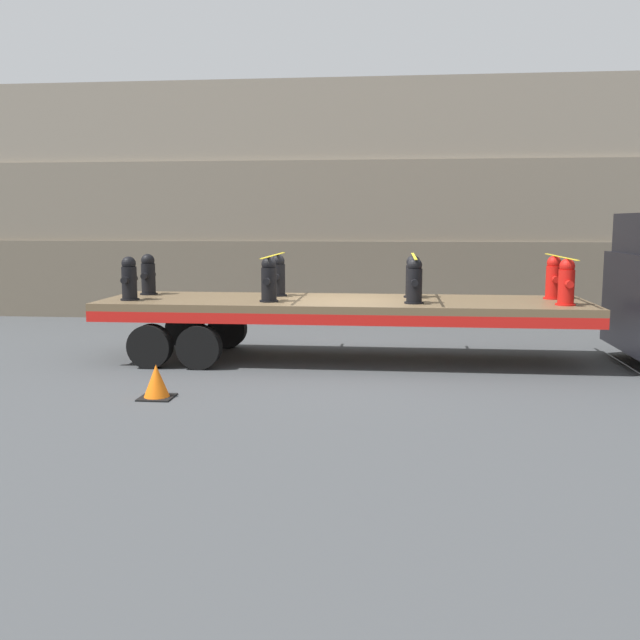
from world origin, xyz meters
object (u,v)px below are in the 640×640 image
Objects in this scene: traffic_cone at (156,382)px; fire_hydrant_black_near_1 at (269,280)px; flatbed_trailer at (314,310)px; fire_hydrant_black_near_2 at (414,281)px; fire_hydrant_red_near_3 at (566,283)px; fire_hydrant_black_far_0 at (148,275)px; fire_hydrant_black_far_1 at (278,276)px; fire_hydrant_black_near_0 at (129,279)px; fire_hydrant_red_far_3 at (553,278)px; fire_hydrant_black_far_2 at (413,277)px.

fire_hydrant_black_near_1 is at bearing 65.76° from traffic_cone.
fire_hydrant_black_near_2 is (1.94, -0.54, 0.63)m from flatbed_trailer.
fire_hydrant_black_near_1 is 5.52m from fire_hydrant_red_near_3.
fire_hydrant_black_far_0 is 5.63m from fire_hydrant_black_near_2.
fire_hydrant_black_far_1 is at bearing 71.93° from traffic_cone.
fire_hydrant_black_near_0 is at bearing 180.00° from fire_hydrant_black_near_1.
fire_hydrant_black_near_1 is 3.42m from traffic_cone.
fire_hydrant_red_near_3 reaches higher than flatbed_trailer.
fire_hydrant_black_near_0 is 2.76m from fire_hydrant_black_near_1.
fire_hydrant_black_far_0 is 2.76m from fire_hydrant_black_far_1.
fire_hydrant_black_far_0 is 1.00× the size of fire_hydrant_black_near_1.
traffic_cone is (1.48, -2.85, -1.37)m from fire_hydrant_black_near_0.
traffic_cone is at bearing -114.24° from fire_hydrant_black_near_1.
fire_hydrant_black_near_2 is at bearing 35.20° from traffic_cone.
fire_hydrant_red_far_3 is at bearing 0.00° from fire_hydrant_black_far_1.
fire_hydrant_black_near_0 is 1.61× the size of traffic_cone.
fire_hydrant_red_far_3 is at bearing 30.06° from traffic_cone.
fire_hydrant_black_far_1 is (0.00, 1.09, 0.00)m from fire_hydrant_black_near_1.
flatbed_trailer is 11.08× the size of fire_hydrant_black_far_1.
fire_hydrant_black_far_2 is at bearing 11.12° from fire_hydrant_black_near_0.
fire_hydrant_black_far_1 is at bearing 21.46° from fire_hydrant_black_near_0.
flatbed_trailer is 1.17m from fire_hydrant_black_near_1.
fire_hydrant_black_far_2 is (0.00, 1.09, 0.00)m from fire_hydrant_black_near_2.
fire_hydrant_black_far_1 reaches higher than traffic_cone.
fire_hydrant_black_far_2 is at bearing 90.00° from fire_hydrant_black_near_2.
fire_hydrant_black_far_2 is (1.94, 0.54, 0.63)m from flatbed_trailer.
fire_hydrant_black_far_1 and fire_hydrant_black_near_2 have the same top height.
traffic_cone is at bearing -157.25° from fire_hydrant_red_near_3.
fire_hydrant_black_near_0 and fire_hydrant_red_near_3 have the same top height.
flatbed_trailer is 11.08× the size of fire_hydrant_black_far_0.
fire_hydrant_black_near_0 is at bearing 180.00° from fire_hydrant_black_near_2.
fire_hydrant_black_far_0 is at bearing 172.53° from fire_hydrant_red_near_3.
fire_hydrant_black_near_1 is (2.76, -1.09, 0.00)m from fire_hydrant_black_far_0.
fire_hydrant_red_far_3 is at bearing 6.58° from flatbed_trailer.
fire_hydrant_red_far_3 is (8.28, 1.09, 0.00)m from fire_hydrant_black_near_0.
fire_hydrant_black_far_0 is 1.00× the size of fire_hydrant_black_far_2.
fire_hydrant_black_near_1 is at bearing -90.00° from fire_hydrant_black_far_1.
fire_hydrant_black_near_0 is 1.00× the size of fire_hydrant_red_near_3.
fire_hydrant_black_near_2 is (5.52, -1.09, 0.00)m from fire_hydrant_black_far_0.
fire_hydrant_black_far_0 is at bearing 168.88° from fire_hydrant_black_near_2.
fire_hydrant_black_far_2 is at bearing 180.00° from fire_hydrant_red_far_3.
traffic_cone is (-6.81, -2.85, -1.37)m from fire_hydrant_red_near_3.
fire_hydrant_red_near_3 is (2.76, 0.00, 0.00)m from fire_hydrant_black_near_2.
flatbed_trailer is 11.08× the size of fire_hydrant_black_near_2.
fire_hydrant_black_far_0 is 5.52m from fire_hydrant_black_far_2.
fire_hydrant_black_far_1 is at bearing 0.00° from fire_hydrant_black_far_0.
fire_hydrant_black_far_0 is 8.35m from fire_hydrant_red_near_3.
flatbed_trailer is 3.67m from fire_hydrant_black_far_0.
fire_hydrant_black_near_0 and fire_hydrant_black_far_1 have the same top height.
traffic_cone is (1.48, -3.94, -1.37)m from fire_hydrant_black_far_0.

